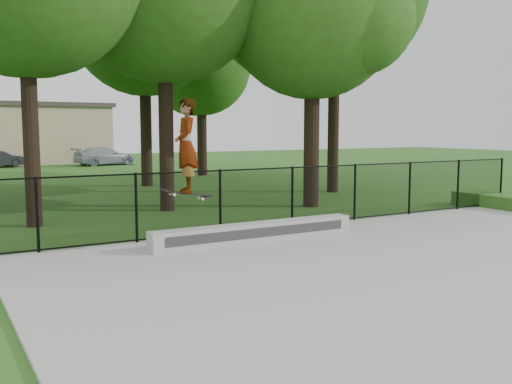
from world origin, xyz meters
TOP-DOWN VIEW (x-y plane):
  - ground at (0.00, 0.00)m, footprint 100.00×100.00m
  - concrete_slab at (0.00, 0.00)m, footprint 14.00×12.00m
  - grind_ledge at (-1.74, 4.70)m, footprint 4.81×0.40m
  - car_c at (2.79, 32.99)m, footprint 4.16×2.51m
  - skater_airborne at (-3.39, 4.60)m, footprint 0.84×0.77m
  - chainlink_fence at (0.00, 5.90)m, footprint 16.06×0.06m
  - tree_row at (0.24, 13.26)m, footprint 20.68×18.38m
  - distant_building at (-2.00, 38.00)m, footprint 12.40×6.40m

SIDE VIEW (x-z plane):
  - ground at x=0.00m, z-range 0.00..0.00m
  - concrete_slab at x=0.00m, z-range 0.00..0.06m
  - grind_ledge at x=-1.74m, z-range 0.06..0.47m
  - car_c at x=2.79m, z-range 0.00..1.23m
  - chainlink_fence at x=0.00m, z-range 0.06..1.56m
  - skater_airborne at x=-3.39m, z-range 1.13..3.13m
  - distant_building at x=-2.00m, z-range 0.01..4.31m
  - tree_row at x=0.24m, z-range 1.19..12.38m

